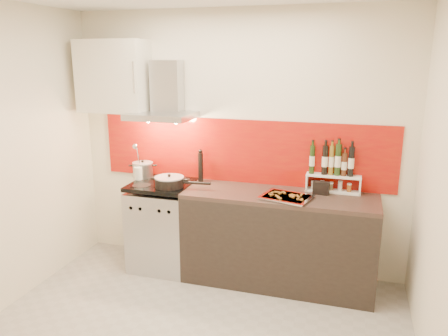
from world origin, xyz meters
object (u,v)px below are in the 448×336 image
(saute_pan, at_px, (170,182))
(stock_pot, at_px, (143,170))
(range_stove, at_px, (163,226))
(baking_tray, at_px, (286,197))
(counter, at_px, (278,239))
(pepper_mill, at_px, (201,166))

(saute_pan, bearing_deg, stock_pot, 148.89)
(range_stove, xyz_separation_m, baking_tray, (1.28, -0.11, 0.47))
(counter, distance_m, saute_pan, 1.18)
(range_stove, xyz_separation_m, counter, (1.20, 0.00, 0.01))
(range_stove, bearing_deg, pepper_mill, 28.25)
(stock_pot, height_order, saute_pan, stock_pot)
(pepper_mill, bearing_deg, saute_pan, -125.39)
(saute_pan, xyz_separation_m, baking_tray, (1.14, -0.00, -0.05))
(counter, bearing_deg, pepper_mill, 167.83)
(saute_pan, height_order, baking_tray, saute_pan)
(range_stove, xyz_separation_m, pepper_mill, (0.35, 0.19, 0.62))
(counter, bearing_deg, range_stove, -179.77)
(baking_tray, bearing_deg, saute_pan, 179.78)
(pepper_mill, xyz_separation_m, baking_tray, (0.93, -0.30, -0.15))
(stock_pot, xyz_separation_m, baking_tray, (1.56, -0.26, -0.07))
(range_stove, distance_m, baking_tray, 1.37)
(range_stove, bearing_deg, stock_pot, 152.58)
(range_stove, relative_size, counter, 0.51)
(range_stove, bearing_deg, counter, 0.23)
(saute_pan, xyz_separation_m, pepper_mill, (0.21, 0.30, 0.10))
(saute_pan, bearing_deg, baking_tray, -0.22)
(stock_pot, height_order, baking_tray, stock_pot)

